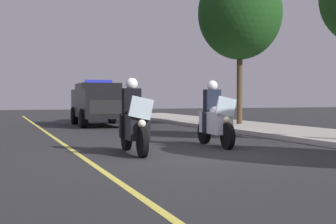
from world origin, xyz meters
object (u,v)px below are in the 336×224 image
object	(u,v)px
police_motorcycle_lead_right	(215,119)
police_motorcycle_lead_left	(134,123)
tree_far_back	(240,13)
police_suv	(99,102)

from	to	relation	value
police_motorcycle_lead_right	police_motorcycle_lead_left	bearing A→B (deg)	-71.32
tree_far_back	police_motorcycle_lead_left	bearing A→B (deg)	-40.95
police_suv	police_motorcycle_lead_left	bearing A→B (deg)	-7.62
police_motorcycle_lead_left	tree_far_back	size ratio (longest dim) A/B	0.31
police_motorcycle_lead_right	tree_far_back	bearing A→B (deg)	147.42
police_motorcycle_lead_left	tree_far_back	bearing A→B (deg)	139.05
police_motorcycle_lead_right	tree_far_back	xyz separation A→B (m)	(-7.49, 4.78, 4.25)
police_motorcycle_lead_left	tree_far_back	distance (m)	11.79
police_motorcycle_lead_left	police_motorcycle_lead_right	distance (m)	2.56
police_motorcycle_lead_left	police_motorcycle_lead_right	bearing A→B (deg)	108.68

